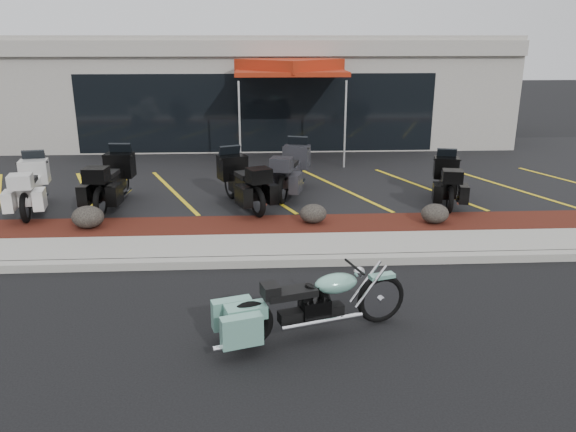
{
  "coord_description": "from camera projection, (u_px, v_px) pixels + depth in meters",
  "views": [
    {
      "loc": [
        0.01,
        -8.53,
        3.97
      ],
      "look_at": [
        0.54,
        1.2,
        0.84
      ],
      "focal_mm": 35.0,
      "sensor_mm": 36.0,
      "label": 1
    }
  ],
  "objects": [
    {
      "name": "traffic_cone",
      "position": [
        233.0,
        168.0,
        16.09
      ],
      "size": [
        0.4,
        0.4,
        0.41
      ],
      "primitive_type": "cone",
      "rotation": [
        0.0,
        0.0,
        -0.25
      ],
      "color": "orange",
      "rests_on": "upper_lot"
    },
    {
      "name": "touring_white",
      "position": [
        36.0,
        176.0,
        13.33
      ],
      "size": [
        1.24,
        2.32,
        1.28
      ],
      "primitive_type": null,
      "rotation": [
        0.0,
        0.0,
        1.76
      ],
      "color": "silver",
      "rests_on": "upper_lot"
    },
    {
      "name": "dealership_building",
      "position": [
        257.0,
        88.0,
        22.47
      ],
      "size": [
        18.0,
        8.16,
        4.0
      ],
      "color": "gray",
      "rests_on": "ground"
    },
    {
      "name": "sidewalk",
      "position": [
        259.0,
        248.0,
        10.82
      ],
      "size": [
        24.0,
        1.2,
        0.15
      ],
      "primitive_type": "cube",
      "color": "gray",
      "rests_on": "ground"
    },
    {
      "name": "touring_black_mid",
      "position": [
        231.0,
        172.0,
        13.64
      ],
      "size": [
        1.7,
        2.44,
        1.33
      ],
      "primitive_type": null,
      "rotation": [
        0.0,
        0.0,
        1.98
      ],
      "color": "black",
      "rests_on": "upper_lot"
    },
    {
      "name": "boulder_left",
      "position": [
        88.0,
        217.0,
        11.63
      ],
      "size": [
        0.66,
        0.55,
        0.47
      ],
      "primitive_type": "ellipsoid",
      "color": "black",
      "rests_on": "mulch_bed"
    },
    {
      "name": "hero_cruiser",
      "position": [
        381.0,
        292.0,
        8.01
      ],
      "size": [
        2.86,
        1.47,
        0.98
      ],
      "primitive_type": null,
      "rotation": [
        0.0,
        0.0,
        0.29
      ],
      "color": "#6EAB98",
      "rests_on": "ground"
    },
    {
      "name": "boulder_mid",
      "position": [
        313.0,
        214.0,
        11.96
      ],
      "size": [
        0.58,
        0.48,
        0.41
      ],
      "primitive_type": "ellipsoid",
      "color": "black",
      "rests_on": "mulch_bed"
    },
    {
      "name": "popup_canopy",
      "position": [
        290.0,
        68.0,
        17.72
      ],
      "size": [
        3.85,
        3.85,
        3.15
      ],
      "rotation": [
        0.0,
        0.0,
        0.15
      ],
      "color": "silver",
      "rests_on": "upper_lot"
    },
    {
      "name": "mulch_bed",
      "position": [
        259.0,
        227.0,
        11.96
      ],
      "size": [
        24.0,
        1.2,
        0.16
      ],
      "primitive_type": "cube",
      "color": "#32170B",
      "rests_on": "ground"
    },
    {
      "name": "curb",
      "position": [
        259.0,
        262.0,
        10.15
      ],
      "size": [
        24.0,
        0.25,
        0.15
      ],
      "primitive_type": "cube",
      "color": "gray",
      "rests_on": "ground"
    },
    {
      "name": "boulder_right",
      "position": [
        435.0,
        214.0,
        11.94
      ],
      "size": [
        0.59,
        0.49,
        0.42
      ],
      "primitive_type": "ellipsoid",
      "color": "black",
      "rests_on": "mulch_bed"
    },
    {
      "name": "touring_black_rear",
      "position": [
        445.0,
        172.0,
        13.93
      ],
      "size": [
        1.24,
        2.19,
        1.2
      ],
      "primitive_type": null,
      "rotation": [
        0.0,
        0.0,
        1.34
      ],
      "color": "black",
      "rests_on": "upper_lot"
    },
    {
      "name": "upper_lot",
      "position": [
        258.0,
        170.0,
        17.1
      ],
      "size": [
        26.0,
        9.6,
        0.15
      ],
      "primitive_type": "cube",
      "color": "black",
      "rests_on": "ground"
    },
    {
      "name": "touring_grey",
      "position": [
        298.0,
        161.0,
        14.77
      ],
      "size": [
        1.51,
        2.47,
        1.35
      ],
      "primitive_type": null,
      "rotation": [
        0.0,
        0.0,
        1.28
      ],
      "color": "#2D2D32",
      "rests_on": "upper_lot"
    },
    {
      "name": "ground",
      "position": [
        260.0,
        287.0,
        9.32
      ],
      "size": [
        90.0,
        90.0,
        0.0
      ],
      "primitive_type": "plane",
      "color": "black",
      "rests_on": "ground"
    },
    {
      "name": "touring_black_front",
      "position": [
        122.0,
        170.0,
        13.8
      ],
      "size": [
        1.05,
        2.38,
        1.35
      ],
      "primitive_type": null,
      "rotation": [
        0.0,
        0.0,
        1.5
      ],
      "color": "black",
      "rests_on": "upper_lot"
    }
  ]
}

